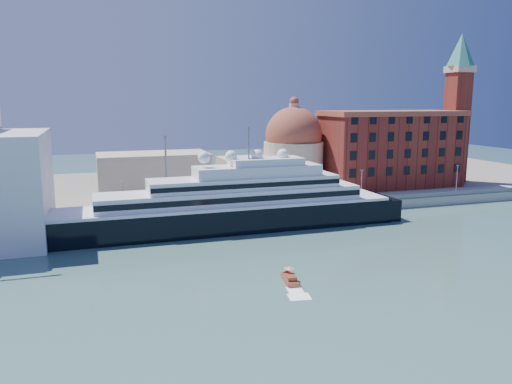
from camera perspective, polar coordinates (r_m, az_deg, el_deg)
name	(u,v)px	position (r m, az deg, el deg)	size (l,w,h in m)	color
ground	(303,256)	(93.45, 5.35, -7.26)	(400.00, 400.00, 0.00)	#355C59
quay	(248,211)	(123.93, -0.94, -2.20)	(180.00, 10.00, 2.50)	gray
land	(210,186)	(162.86, -5.24, 0.72)	(260.00, 72.00, 2.00)	slate
quay_fence	(253,207)	(119.35, -0.29, -1.78)	(180.00, 0.10, 1.20)	slate
superyacht	(212,210)	(109.85, -5.04, -2.10)	(88.66, 12.29, 26.50)	black
service_barge	(64,242)	(105.60, -21.07, -5.39)	(12.95, 5.73, 2.82)	white
water_taxi	(290,279)	(80.07, 3.91, -9.84)	(2.60, 5.55, 2.54)	maroon
warehouse	(390,148)	(160.52, 15.12, 4.87)	(43.00, 19.00, 23.25)	maroon
campanile	(458,99)	(174.23, 22.07, 9.81)	(8.40, 8.40, 47.00)	maroon
church	(244,161)	(146.53, -1.33, 3.59)	(66.00, 18.00, 25.50)	beige
lamp_posts	(198,181)	(117.56, -6.60, 1.31)	(120.80, 2.40, 18.00)	slate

